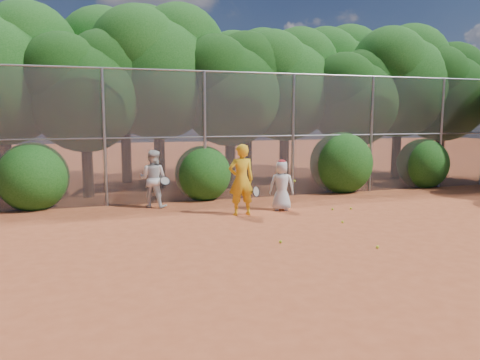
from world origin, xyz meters
name	(u,v)px	position (x,y,z in m)	size (l,w,h in m)	color
ground	(326,248)	(0.00, 0.00, 0.00)	(80.00, 80.00, 0.00)	#A64825
fence_back	(232,135)	(-0.12, 6.00, 2.05)	(20.05, 0.09, 4.03)	gray
tree_1	(2,67)	(-6.94, 8.54, 4.16)	(4.64, 4.03, 6.35)	black
tree_2	(86,86)	(-4.45, 7.83, 3.58)	(3.99, 3.47, 5.47)	black
tree_3	(159,66)	(-1.94, 8.84, 4.40)	(4.89, 4.26, 6.70)	black
tree_4	(231,85)	(0.55, 8.24, 3.76)	(4.19, 3.64, 5.73)	black
tree_5	(286,80)	(3.06, 9.04, 4.05)	(4.51, 3.92, 6.17)	black
tree_6	(355,95)	(5.55, 8.03, 3.47)	(3.86, 3.36, 5.29)	black
tree_7	(400,77)	(8.06, 8.64, 4.28)	(4.77, 4.14, 6.53)	black
tree_8	(444,88)	(10.05, 8.34, 3.82)	(4.25, 3.70, 5.82)	black
tree_10	(125,65)	(-2.93, 11.05, 4.63)	(5.15, 4.48, 7.06)	black
tree_11	(249,79)	(2.06, 10.64, 4.16)	(4.64, 4.03, 6.35)	black
tree_12	(337,75)	(6.56, 11.24, 4.51)	(5.02, 4.37, 6.88)	black
bush_0	(33,174)	(-6.00, 6.30, 1.00)	(2.00, 2.00, 2.00)	#154711
bush_1	(203,171)	(-1.00, 6.30, 0.90)	(1.80, 1.80, 1.80)	#154711
bush_2	(341,160)	(4.00, 6.30, 1.10)	(2.20, 2.20, 2.20)	#154711
bush_3	(423,161)	(7.50, 6.30, 0.95)	(1.90, 1.90, 1.90)	#154711
player_yellow	(241,180)	(-0.62, 3.55, 0.95)	(0.86, 0.57, 1.91)	gold
player_teen	(282,185)	(0.66, 3.79, 0.72)	(0.80, 0.66, 1.44)	silver
player_white	(153,179)	(-2.71, 5.40, 0.84)	(1.02, 0.95, 1.67)	silver
ball_0	(342,222)	(1.45, 1.82, 0.03)	(0.07, 0.07, 0.07)	#CDD526
ball_1	(333,209)	(2.02, 3.32, 0.03)	(0.07, 0.07, 0.07)	#CDD526
ball_2	(377,247)	(0.95, -0.39, 0.03)	(0.07, 0.07, 0.07)	#CDD526
ball_4	(280,242)	(-0.74, 0.59, 0.03)	(0.07, 0.07, 0.07)	#CDD526
ball_5	(351,208)	(2.57, 3.25, 0.03)	(0.07, 0.07, 0.07)	#CDD526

